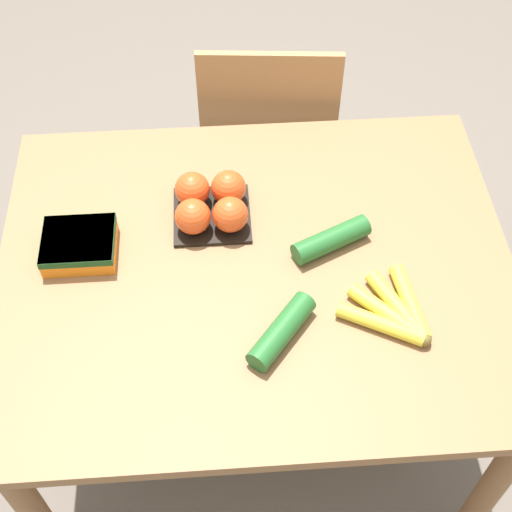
{
  "coord_description": "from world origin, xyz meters",
  "views": [
    {
      "loc": [
        -0.07,
        -0.97,
        2.0
      ],
      "look_at": [
        0.0,
        0.0,
        0.76
      ],
      "focal_mm": 50.0,
      "sensor_mm": 36.0,
      "label": 1
    }
  ],
  "objects_px": {
    "cucumber_near": "(331,240)",
    "cucumber_far": "(282,331)",
    "banana_bunch": "(395,312)",
    "carrot_bag": "(79,244)",
    "chair": "(268,143)",
    "tomato_pack": "(211,203)"
  },
  "relations": [
    {
      "from": "cucumber_near",
      "to": "cucumber_far",
      "type": "bearing_deg",
      "value": -119.77
    },
    {
      "from": "chair",
      "to": "cucumber_near",
      "type": "distance_m",
      "value": 0.7
    },
    {
      "from": "chair",
      "to": "cucumber_far",
      "type": "height_order",
      "value": "chair"
    },
    {
      "from": "chair",
      "to": "banana_bunch",
      "type": "relative_size",
      "value": 4.41
    },
    {
      "from": "banana_bunch",
      "to": "cucumber_near",
      "type": "distance_m",
      "value": 0.23
    },
    {
      "from": "cucumber_near",
      "to": "carrot_bag",
      "type": "bearing_deg",
      "value": 177.69
    },
    {
      "from": "banana_bunch",
      "to": "cucumber_far",
      "type": "distance_m",
      "value": 0.25
    },
    {
      "from": "tomato_pack",
      "to": "cucumber_far",
      "type": "bearing_deg",
      "value": -68.91
    },
    {
      "from": "tomato_pack",
      "to": "cucumber_near",
      "type": "relative_size",
      "value": 0.95
    },
    {
      "from": "chair",
      "to": "carrot_bag",
      "type": "relative_size",
      "value": 5.54
    },
    {
      "from": "banana_bunch",
      "to": "carrot_bag",
      "type": "height_order",
      "value": "carrot_bag"
    },
    {
      "from": "chair",
      "to": "banana_bunch",
      "type": "distance_m",
      "value": 0.9
    },
    {
      "from": "chair",
      "to": "carrot_bag",
      "type": "xyz_separation_m",
      "value": [
        -0.48,
        -0.62,
        0.29
      ]
    },
    {
      "from": "cucumber_near",
      "to": "tomato_pack",
      "type": "bearing_deg",
      "value": 157.46
    },
    {
      "from": "carrot_bag",
      "to": "tomato_pack",
      "type": "bearing_deg",
      "value": 16.39
    },
    {
      "from": "cucumber_near",
      "to": "chair",
      "type": "bearing_deg",
      "value": 97.93
    },
    {
      "from": "banana_bunch",
      "to": "cucumber_near",
      "type": "relative_size",
      "value": 1.07
    },
    {
      "from": "carrot_bag",
      "to": "chair",
      "type": "bearing_deg",
      "value": 52.15
    },
    {
      "from": "chair",
      "to": "cucumber_far",
      "type": "relative_size",
      "value": 5.05
    },
    {
      "from": "tomato_pack",
      "to": "carrot_bag",
      "type": "bearing_deg",
      "value": -163.61
    },
    {
      "from": "carrot_bag",
      "to": "cucumber_far",
      "type": "bearing_deg",
      "value": -30.74
    },
    {
      "from": "banana_bunch",
      "to": "cucumber_far",
      "type": "xyz_separation_m",
      "value": [
        -0.24,
        -0.04,
        0.01
      ]
    }
  ]
}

